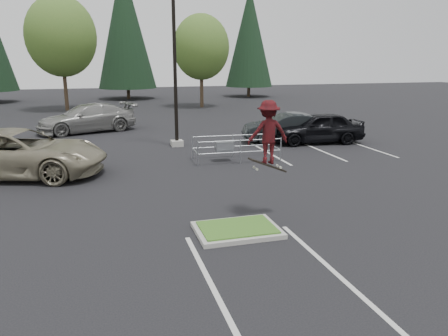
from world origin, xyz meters
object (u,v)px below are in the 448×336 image
object	(u,v)px
car_far_silver	(89,118)
car_r_black	(318,127)
decid_b	(61,39)
car_l_tan	(17,153)
light_pole	(175,57)
car_r_charc	(287,128)
conif_c	(249,37)
conif_b	(125,26)
decid_c	(201,49)
skateboarder	(268,133)
cart_corral	(227,146)

from	to	relation	value
car_far_silver	car_r_black	bearing A→B (deg)	40.01
decid_b	car_l_tan	xyz separation A→B (m)	(-0.49, -22.72, -5.12)
light_pole	car_r_charc	distance (m)	7.11
conif_c	decid_b	bearing A→B (deg)	-155.86
conif_b	car_r_charc	distance (m)	30.55
decid_c	conif_b	distance (m)	12.51
conif_c	car_r_charc	bearing A→B (deg)	-105.00
light_pole	conif_c	bearing A→B (deg)	63.85
skateboarder	car_r_charc	bearing A→B (deg)	-114.18
decid_c	cart_corral	size ratio (longest dim) A/B	2.18
decid_c	conif_b	world-z (taller)	conif_b
car_r_charc	car_r_black	world-z (taller)	car_r_black
car_r_black	light_pole	bearing A→B (deg)	-93.33
car_l_tan	car_r_black	size ratio (longest dim) A/B	1.34
conif_b	skateboarder	distance (m)	39.92
car_r_charc	cart_corral	bearing A→B (deg)	-43.07
decid_c	conif_c	size ratio (longest dim) A/B	0.67
decid_b	conif_b	xyz separation A→B (m)	(6.01, 9.97, 1.81)
car_r_black	decid_b	bearing A→B (deg)	-138.87
light_pole	conif_b	size ratio (longest dim) A/B	0.70
conif_b	conif_c	distance (m)	14.07
decid_b	conif_c	distance (m)	21.94
decid_c	conif_b	size ratio (longest dim) A/B	0.58
conif_b	decid_c	bearing A→B (deg)	-60.68
car_l_tan	decid_b	bearing A→B (deg)	15.65
cart_corral	car_l_tan	size ratio (longest dim) A/B	0.58
decid_b	car_far_silver	world-z (taller)	decid_b
light_pole	conif_b	bearing A→B (deg)	91.01
decid_b	car_far_silver	xyz separation A→B (m)	(2.03, -12.53, -5.18)
car_r_charc	car_far_silver	world-z (taller)	car_far_silver
conif_c	car_r_charc	size ratio (longest dim) A/B	2.63
decid_c	car_l_tan	world-z (taller)	decid_c
cart_corral	skateboarder	distance (m)	7.32
decid_b	car_l_tan	distance (m)	23.29
conif_b	car_l_tan	distance (m)	34.04
skateboarder	car_r_charc	xyz separation A→B (m)	(5.30, 10.53, -1.68)
light_pole	decid_b	bearing A→B (deg)	109.35
light_pole	car_r_black	xyz separation A→B (m)	(7.50, -1.20, -3.72)
decid_b	car_r_charc	world-z (taller)	decid_b
decid_b	cart_corral	xyz separation A→B (m)	(8.08, -22.52, -5.37)
light_pole	car_far_silver	distance (m)	8.35
car_r_charc	car_r_black	xyz separation A→B (m)	(1.50, -0.70, 0.06)
light_pole	conif_b	distance (m)	28.69
car_l_tan	car_r_charc	world-z (taller)	car_l_tan
skateboarder	decid_b	bearing A→B (deg)	-73.76
conif_c	skateboarder	xyz separation A→B (m)	(-12.80, -38.53, -4.38)
decid_b	car_r_black	size ratio (longest dim) A/B	1.95
decid_b	skateboarder	bearing A→B (deg)	-76.30
decid_c	car_l_tan	bearing A→B (deg)	-119.57
conif_c	light_pole	bearing A→B (deg)	-116.15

